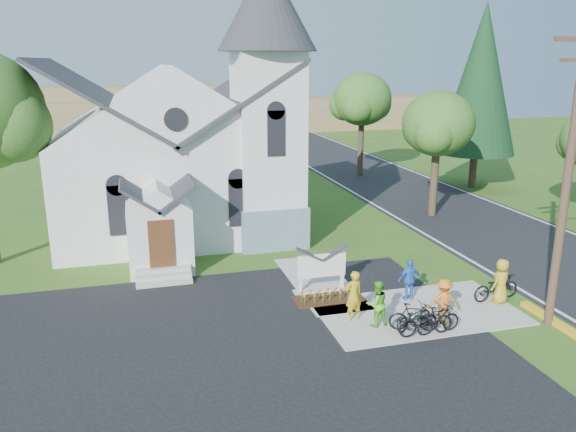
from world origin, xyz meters
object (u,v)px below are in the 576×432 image
object	(u,v)px
cyclist_4	(501,281)
bike_4	(496,287)
cyclist_1	(377,303)
bike_1	(414,317)
bike_3	(438,320)
cyclist_3	(443,301)
cyclist_0	(354,296)
cyclist_2	(410,280)
bike_0	(414,317)
utility_pole	(571,166)
church_sign	(322,266)
bike_2	(425,321)

from	to	relation	value
cyclist_4	bike_4	world-z (taller)	cyclist_4
cyclist_1	bike_1	world-z (taller)	cyclist_1
bike_3	cyclist_4	distance (m)	3.75
cyclist_1	cyclist_3	bearing A→B (deg)	164.65
cyclist_0	cyclist_3	distance (m)	3.00
cyclist_2	bike_1	bearing A→B (deg)	65.01
cyclist_0	bike_0	world-z (taller)	cyclist_0
cyclist_1	cyclist_4	distance (m)	5.12
bike_0	bike_1	world-z (taller)	bike_1
bike_0	cyclist_3	distance (m)	1.22
cyclist_2	cyclist_4	xyz separation A→B (m)	(3.06, -1.15, 0.06)
cyclist_1	cyclist_4	world-z (taller)	cyclist_4
cyclist_1	cyclist_2	size ratio (longest dim) A/B	1.01
utility_pole	cyclist_0	bearing A→B (deg)	162.77
church_sign	bike_1	xyz separation A→B (m)	(1.81, -4.03, -0.49)
bike_0	bike_2	bearing A→B (deg)	175.04
cyclist_2	bike_4	distance (m)	3.20
church_sign	bike_3	xyz separation A→B (m)	(2.50, -4.40, -0.50)
church_sign	bike_2	bearing A→B (deg)	-65.23
cyclist_1	cyclist_4	size ratio (longest dim) A/B	0.94
cyclist_1	cyclist_3	distance (m)	2.28
cyclist_2	cyclist_3	distance (m)	2.02
cyclist_0	bike_4	distance (m)	5.70
church_sign	bike_2	distance (m)	4.87
cyclist_0	bike_4	world-z (taller)	cyclist_0
cyclist_1	cyclist_3	size ratio (longest dim) A/B	1.02
church_sign	cyclist_0	bearing A→B (deg)	-85.46
church_sign	utility_pole	distance (m)	9.18
cyclist_3	bike_4	bearing A→B (deg)	-147.95
bike_2	utility_pole	bearing A→B (deg)	-93.89
bike_1	bike_4	world-z (taller)	bike_4
church_sign	cyclist_2	world-z (taller)	church_sign
cyclist_0	bike_2	size ratio (longest dim) A/B	0.94
bike_0	church_sign	bearing A→B (deg)	7.13
church_sign	bike_0	world-z (taller)	church_sign
church_sign	cyclist_1	distance (m)	3.44
cyclist_0	bike_4	bearing A→B (deg)	168.32
bike_1	cyclist_4	distance (m)	4.27
utility_pole	bike_4	bearing A→B (deg)	107.47
cyclist_3	cyclist_4	xyz separation A→B (m)	(2.85, 0.86, 0.06)
bike_1	bike_3	xyz separation A→B (m)	(0.69, -0.37, -0.00)
bike_3	cyclist_0	bearing A→B (deg)	47.73
bike_1	bike_3	size ratio (longest dim) A/B	1.00
utility_pole	church_sign	bearing A→B (deg)	144.40
bike_1	bike_3	distance (m)	0.78
cyclist_3	cyclist_4	world-z (taller)	cyclist_4
cyclist_1	church_sign	bearing A→B (deg)	-82.50
utility_pole	cyclist_4	world-z (taller)	utility_pole
church_sign	bike_4	world-z (taller)	church_sign
cyclist_0	cyclist_2	bearing A→B (deg)	-171.76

